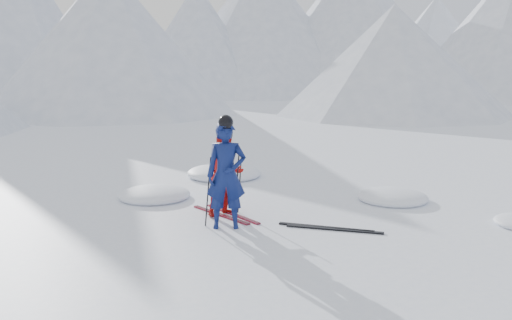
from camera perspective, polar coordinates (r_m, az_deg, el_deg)
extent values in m
plane|color=white|center=(10.68, 11.63, -5.74)|extent=(160.00, 160.00, 0.00)
cone|color=#B2BCD1|center=(50.21, -24.44, 13.81)|extent=(23.96, 23.96, 14.35)
cone|color=#B2BCD1|center=(60.44, -16.73, 12.25)|extent=(17.69, 17.69, 11.93)
cone|color=#B2BCD1|center=(53.50, -6.18, 12.41)|extent=(19.63, 19.63, 10.85)
cone|color=#B2BCD1|center=(57.93, 0.57, 13.88)|extent=(23.31, 23.31, 14.15)
cone|color=#B2BCD1|center=(60.20, 10.17, 13.92)|extent=(28.94, 28.94, 14.88)
cone|color=silver|center=(65.74, 18.28, 11.42)|extent=(24.45, 24.45, 10.76)
cone|color=#B2BCD1|center=(33.62, 14.18, 10.13)|extent=(14.00, 14.00, 6.50)
cone|color=#B2BCD1|center=(35.14, -15.07, 12.10)|extent=(16.00, 16.00, 9.00)
imported|color=#0E1A54|center=(9.49, -3.15, -1.60)|extent=(0.77, 0.59, 1.90)
imported|color=#B7130E|center=(10.32, -3.16, -1.59)|extent=(0.93, 0.84, 1.58)
cylinder|color=black|center=(9.64, -5.07, -3.37)|extent=(0.13, 0.09, 1.26)
cylinder|color=black|center=(9.85, -2.04, -3.05)|extent=(0.13, 0.07, 1.26)
cylinder|color=black|center=(10.55, -5.04, -2.82)|extent=(0.11, 0.09, 1.05)
cylinder|color=black|center=(10.59, -1.74, -2.75)|extent=(0.11, 0.08, 1.05)
cube|color=black|center=(10.47, -3.76, -5.77)|extent=(0.78, 1.59, 0.03)
cube|color=black|center=(10.53, -2.48, -5.68)|extent=(0.67, 1.63, 0.03)
cube|color=black|center=(9.73, 7.35, -7.05)|extent=(1.46, 1.03, 0.03)
cube|color=black|center=(9.64, 8.25, -7.23)|extent=(1.49, 0.98, 0.03)
ellipsoid|color=white|center=(12.03, -10.63, -3.96)|extent=(1.56, 1.56, 0.34)
ellipsoid|color=white|center=(11.98, 14.17, -4.15)|extent=(1.49, 1.49, 0.33)
ellipsoid|color=white|center=(14.18, -3.35, -1.74)|extent=(1.94, 1.94, 0.43)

